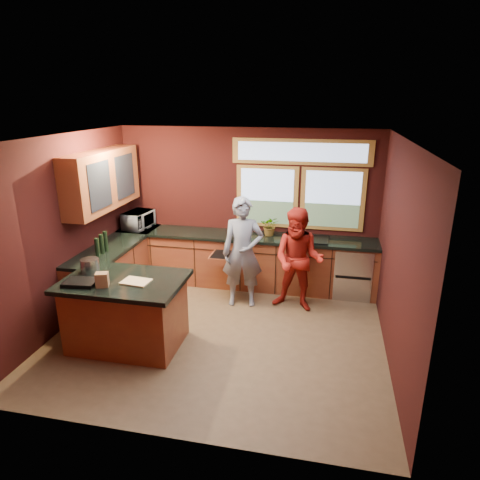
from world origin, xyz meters
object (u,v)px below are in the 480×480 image
(person_grey, at_px, (243,253))
(person_red, at_px, (298,260))
(cutting_board, at_px, (136,282))
(island, at_px, (126,312))
(stock_pot, at_px, (90,265))

(person_grey, bearing_deg, person_red, -8.33)
(person_red, height_order, cutting_board, person_red)
(person_red, bearing_deg, island, -135.19)
(cutting_board, distance_m, stock_pot, 0.78)
(person_grey, height_order, cutting_board, person_grey)
(person_grey, height_order, person_red, person_grey)
(person_red, bearing_deg, stock_pot, -143.61)
(island, bearing_deg, stock_pot, 164.74)
(island, bearing_deg, person_grey, 49.50)
(person_grey, bearing_deg, cutting_board, -134.29)
(person_red, xyz_separation_m, cutting_board, (-1.93, -1.55, 0.14))
(island, relative_size, person_grey, 0.89)
(person_grey, bearing_deg, stock_pot, -153.20)
(person_red, height_order, stock_pot, person_red)
(person_red, xyz_separation_m, stock_pot, (-2.68, -1.35, 0.22))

